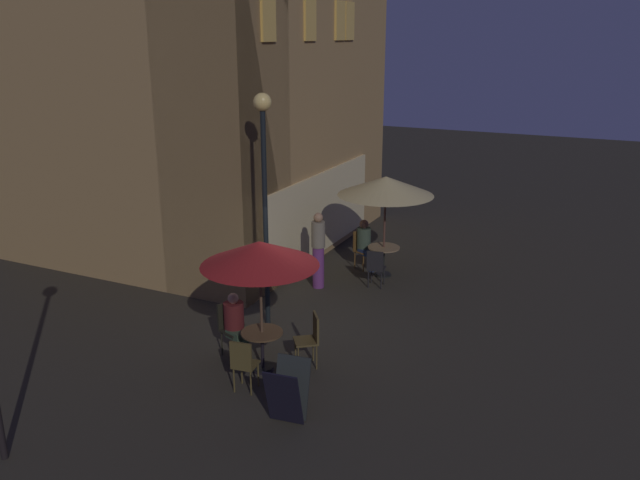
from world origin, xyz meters
The scene contains 16 objects.
ground_plane centered at (0.00, 0.00, 0.00)m, with size 60.00×60.00×0.00m, color #2E2A20.
cafe_building centered at (3.66, 3.86, 4.14)m, with size 8.35×7.75×8.29m.
street_lamp_near_corner centered at (0.49, 0.67, 3.30)m, with size 0.34×0.34×4.66m.
menu_sandwich_board centered at (-2.43, -1.36, 0.49)m, with size 0.72×0.62×0.94m.
cafe_table_0 centered at (4.16, -0.49, 0.56)m, with size 0.78×0.78×0.74m.
cafe_table_1 centered at (-1.22, -0.20, 0.54)m, with size 0.74×0.74×0.74m.
patio_umbrella_0 centered at (4.16, -0.49, 2.26)m, with size 2.29×2.29×2.49m.
patio_umbrella_1 centered at (-1.22, -0.20, 2.17)m, with size 2.02×2.02×2.40m.
cafe_chair_0 centered at (3.34, -0.60, 0.54)m, with size 0.43×0.43×0.91m.
cafe_chair_1 centered at (4.45, 0.22, 0.58)m, with size 0.50×0.50×0.97m.
cafe_chair_2 centered at (-2.00, -0.30, 0.56)m, with size 0.42×0.42×0.94m.
cafe_chair_3 centered at (-0.70, -0.90, 0.59)m, with size 0.57×0.57×0.98m.
cafe_chair_4 centered at (-0.91, 0.64, 0.60)m, with size 0.55×0.55×1.01m.
patron_seated_0 centered at (4.40, 0.09, 0.73)m, with size 0.46×0.54×1.29m.
patron_seated_1 centered at (-0.96, 0.50, 0.70)m, with size 0.47×0.55×1.23m.
patron_standing_2 centered at (2.78, 0.62, 0.92)m, with size 0.32×0.32×1.81m.
Camera 1 is at (-10.13, -5.56, 5.70)m, focal length 36.63 mm.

